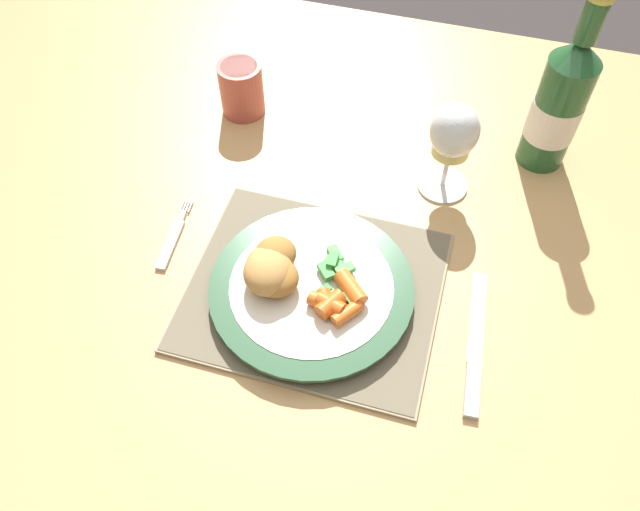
{
  "coord_description": "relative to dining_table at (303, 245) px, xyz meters",
  "views": [
    {
      "loc": [
        0.18,
        -0.55,
        1.42
      ],
      "look_at": [
        0.05,
        -0.09,
        0.78
      ],
      "focal_mm": 35.0,
      "sensor_mm": 36.0,
      "label": 1
    }
  ],
  "objects": [
    {
      "name": "breaded_croquettes",
      "position": [
        0.0,
        -0.13,
        0.12
      ],
      "size": [
        0.09,
        0.11,
        0.04
      ],
      "color": "tan",
      "rests_on": "dinner_plate"
    },
    {
      "name": "wine_glass",
      "position": [
        0.19,
        0.11,
        0.17
      ],
      "size": [
        0.07,
        0.07,
        0.15
      ],
      "color": "silver",
      "rests_on": "dining_table"
    },
    {
      "name": "ground_plane",
      "position": [
        0.0,
        0.0,
        -0.67
      ],
      "size": [
        6.0,
        6.0,
        0.0
      ],
      "primitive_type": "plane",
      "color": "#383333"
    },
    {
      "name": "table_knife",
      "position": [
        0.27,
        -0.16,
        0.08
      ],
      "size": [
        0.03,
        0.2,
        0.01
      ],
      "color": "silver",
      "rests_on": "dining_table"
    },
    {
      "name": "green_beans_pile",
      "position": [
        0.08,
        -0.11,
        0.11
      ],
      "size": [
        0.07,
        0.09,
        0.02
      ],
      "color": "#4CA84C",
      "rests_on": "dinner_plate"
    },
    {
      "name": "dining_table",
      "position": [
        0.0,
        0.0,
        0.0
      ],
      "size": [
        1.51,
        1.03,
        0.74
      ],
      "color": "tan",
      "rests_on": "ground"
    },
    {
      "name": "dinner_plate",
      "position": [
        0.05,
        -0.13,
        0.09
      ],
      "size": [
        0.26,
        0.26,
        0.02
      ],
      "color": "silver",
      "rests_on": "placemat"
    },
    {
      "name": "glazed_carrots",
      "position": [
        0.09,
        -0.15,
        0.11
      ],
      "size": [
        0.07,
        0.08,
        0.02
      ],
      "color": "orange",
      "rests_on": "dinner_plate"
    },
    {
      "name": "fork",
      "position": [
        -0.16,
        -0.1,
        0.08
      ],
      "size": [
        0.03,
        0.13,
        0.01
      ],
      "color": "silver",
      "rests_on": "dining_table"
    },
    {
      "name": "placemat",
      "position": [
        0.05,
        -0.12,
        0.08
      ],
      "size": [
        0.32,
        0.28,
        0.01
      ],
      "color": "gray",
      "rests_on": "dining_table"
    },
    {
      "name": "drinking_cup",
      "position": [
        -0.15,
        0.19,
        0.12
      ],
      "size": [
        0.07,
        0.07,
        0.09
      ],
      "color": "#B24C42",
      "rests_on": "dining_table"
    },
    {
      "name": "bottle",
      "position": [
        0.32,
        0.21,
        0.18
      ],
      "size": [
        0.07,
        0.07,
        0.28
      ],
      "color": "#23562D",
      "rests_on": "dining_table"
    }
  ]
}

